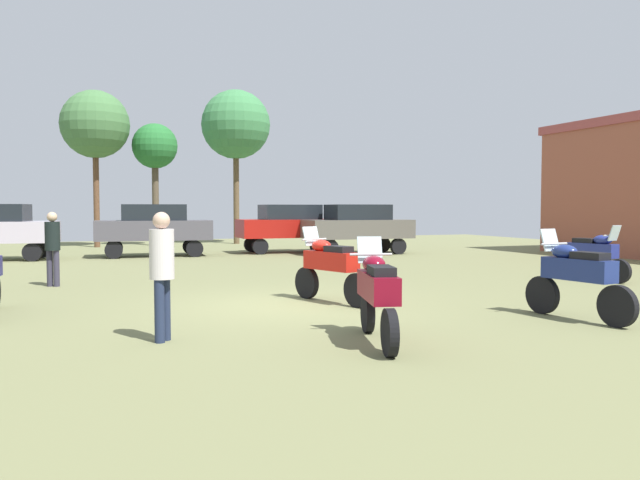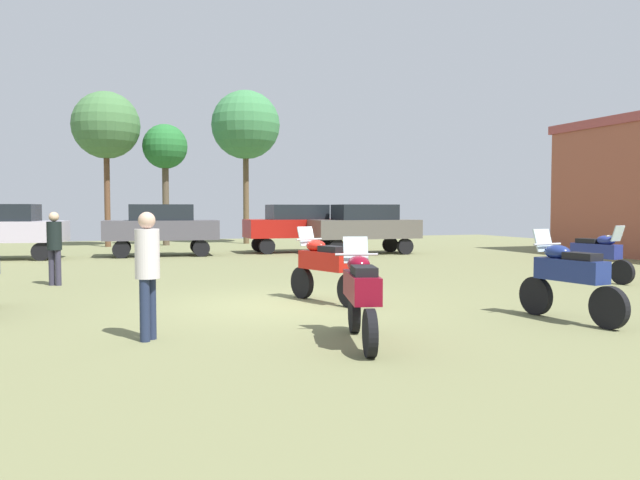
% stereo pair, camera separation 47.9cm
% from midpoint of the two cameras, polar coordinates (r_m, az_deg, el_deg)
% --- Properties ---
extents(ground_plane, '(44.00, 52.00, 0.02)m').
position_cam_midpoint_polar(ground_plane, '(12.07, -3.98, -5.99)').
color(ground_plane, olive).
extents(motorcycle_1, '(0.71, 2.05, 1.44)m').
position_cam_midpoint_polar(motorcycle_1, '(17.35, 22.90, -1.13)').
color(motorcycle_1, black).
rests_on(motorcycle_1, ground).
extents(motorcycle_4, '(0.63, 2.13, 1.50)m').
position_cam_midpoint_polar(motorcycle_4, '(11.14, 21.19, -3.08)').
color(motorcycle_4, black).
rests_on(motorcycle_4, ground).
extents(motorcycle_6, '(0.80, 2.11, 1.44)m').
position_cam_midpoint_polar(motorcycle_6, '(8.64, 3.67, -4.74)').
color(motorcycle_6, black).
rests_on(motorcycle_6, ground).
extents(motorcycle_8, '(0.85, 2.11, 1.48)m').
position_cam_midpoint_polar(motorcycle_8, '(12.29, -0.21, -2.36)').
color(motorcycle_8, black).
rests_on(motorcycle_8, ground).
extents(car_1, '(4.42, 2.12, 2.00)m').
position_cam_midpoint_polar(car_1, '(24.90, -15.43, 1.23)').
color(car_1, black).
rests_on(car_1, ground).
extents(car_3, '(4.35, 1.92, 2.00)m').
position_cam_midpoint_polar(car_3, '(26.26, -3.29, 1.42)').
color(car_3, black).
rests_on(car_3, ground).
extents(car_4, '(4.35, 1.93, 2.00)m').
position_cam_midpoint_polar(car_4, '(25.33, 2.92, 1.36)').
color(car_4, black).
rests_on(car_4, ground).
extents(person_1, '(0.47, 0.47, 1.81)m').
position_cam_midpoint_polar(person_1, '(9.02, -15.67, -2.27)').
color(person_1, '#1E2843').
rests_on(person_1, ground).
extents(person_2, '(0.46, 0.46, 1.77)m').
position_cam_midpoint_polar(person_2, '(16.19, -23.95, -0.24)').
color(person_2, '#312E3F').
rests_on(person_2, ground).
extents(tree_3, '(3.18, 3.18, 7.39)m').
position_cam_midpoint_polar(tree_3, '(31.82, -20.21, 9.79)').
color(tree_3, brown).
rests_on(tree_3, ground).
extents(tree_4, '(3.54, 3.54, 7.95)m').
position_cam_midpoint_polar(tree_4, '(33.19, -8.09, 10.31)').
color(tree_4, brown).
rests_on(tree_4, ground).
extents(tree_5, '(2.20, 2.20, 6.01)m').
position_cam_midpoint_polar(tree_5, '(32.18, -15.22, 8.06)').
color(tree_5, brown).
rests_on(tree_5, ground).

